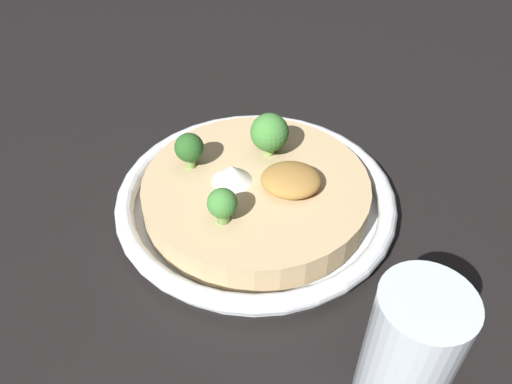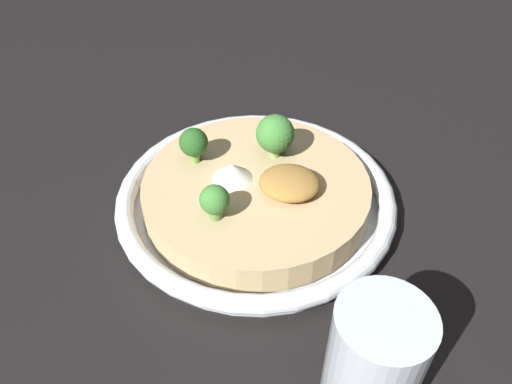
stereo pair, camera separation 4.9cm
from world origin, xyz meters
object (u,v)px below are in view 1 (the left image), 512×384
Objects in this scene: broccoli_back at (222,204)px; broccoli_right at (189,148)px; risotto_bowl at (256,196)px; drinking_glass at (410,352)px; broccoli_front_left at (270,133)px.

broccoli_back is 0.08m from broccoli_right.
broccoli_back is at bearing 62.61° from risotto_bowl.
broccoli_right reaches higher than risotto_bowl.
broccoli_right is 0.34× the size of drinking_glass.
broccoli_right is at bearing -63.80° from broccoli_back.
broccoli_back is (0.03, 0.05, 0.04)m from risotto_bowl.
broccoli_front_left is 1.34× the size of broccoli_back.
broccoli_back is 0.91× the size of broccoli_right.
broccoli_front_left is 0.10m from broccoli_back.
drinking_glass reaches higher than broccoli_front_left.
risotto_bowl is 2.44× the size of drinking_glass.
broccoli_front_left reaches higher than broccoli_back.
risotto_bowl is 7.96× the size of broccoli_back.
broccoli_back reaches higher than risotto_bowl.
drinking_glass is at bearing 111.12° from broccoli_front_left.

